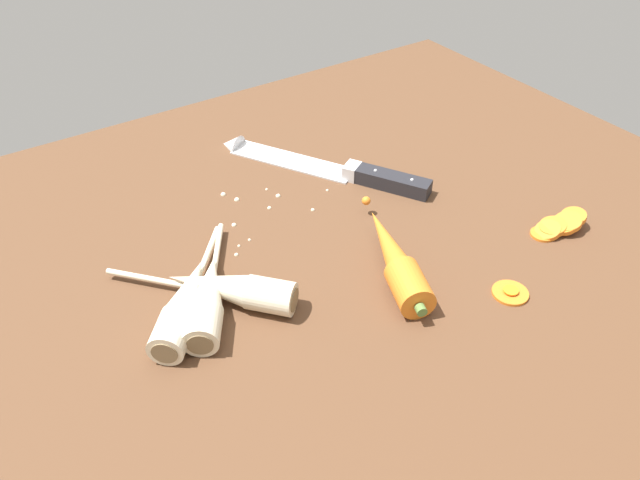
{
  "coord_description": "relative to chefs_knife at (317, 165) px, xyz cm",
  "views": [
    {
      "loc": [
        -34.51,
        -53.55,
        50.88
      ],
      "look_at": [
        0.0,
        -2.0,
        1.5
      ],
      "focal_mm": 35.19,
      "sensor_mm": 36.0,
      "label": 1
    }
  ],
  "objects": [
    {
      "name": "carrot_slice_stack",
      "position": [
        17.82,
        -30.83,
        0.32
      ],
      "size": [
        8.02,
        4.36,
        2.88
      ],
      "color": "orange",
      "rests_on": "ground_plane"
    },
    {
      "name": "carrot_slice_stray_near",
      "position": [
        3.53,
        -35.8,
        -0.29
      ],
      "size": [
        4.28,
        4.28,
        0.7
      ],
      "color": "orange",
      "rests_on": "ground_plane"
    },
    {
      "name": "parsnip_mid_right",
      "position": [
        -24.23,
        -18.61,
        1.33
      ],
      "size": [
        17.29,
        19.08,
        4.0
      ],
      "color": "beige",
      "rests_on": "ground_plane"
    },
    {
      "name": "parsnip_mid_left",
      "position": [
        -27.06,
        -18.59,
        1.33
      ],
      "size": [
        13.52,
        19.55,
        4.0
      ],
      "color": "beige",
      "rests_on": "ground_plane"
    },
    {
      "name": "parsnip_front",
      "position": [
        -29.66,
        -18.03,
        1.33
      ],
      "size": [
        16.19,
        18.54,
        4.0
      ],
      "color": "beige",
      "rests_on": "ground_plane"
    },
    {
      "name": "mince_crumbs",
      "position": [
        -13.26,
        -3.7,
        -0.32
      ],
      "size": [
        18.29,
        13.68,
        0.77
      ],
      "color": "beige",
      "rests_on": "ground_plane"
    },
    {
      "name": "chefs_knife",
      "position": [
        0.0,
        0.0,
        0.0
      ],
      "size": [
        20.3,
        31.73,
        4.18
      ],
      "color": "silver",
      "rests_on": "ground_plane"
    },
    {
      "name": "whole_carrot",
      "position": [
        -5.33,
        -25.15,
        1.45
      ],
      "size": [
        10.27,
        21.29,
        4.2
      ],
      "color": "orange",
      "rests_on": "ground_plane"
    },
    {
      "name": "ground_plane",
      "position": [
        -10.43,
        -14.43,
        -2.65
      ],
      "size": [
        120.0,
        90.0,
        4.0
      ],
      "primitive_type": "cube",
      "color": "brown"
    }
  ]
}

